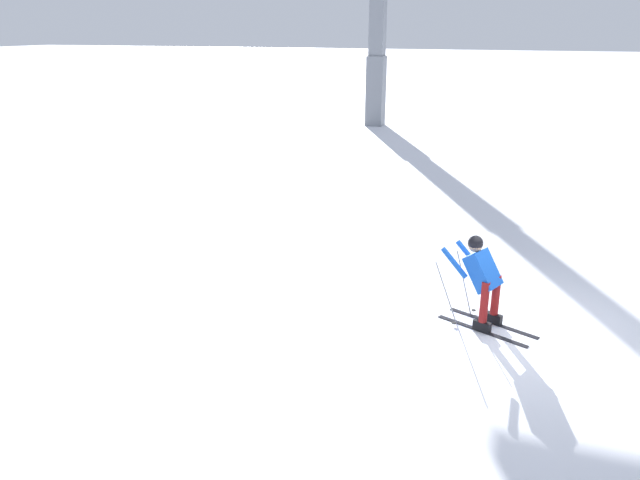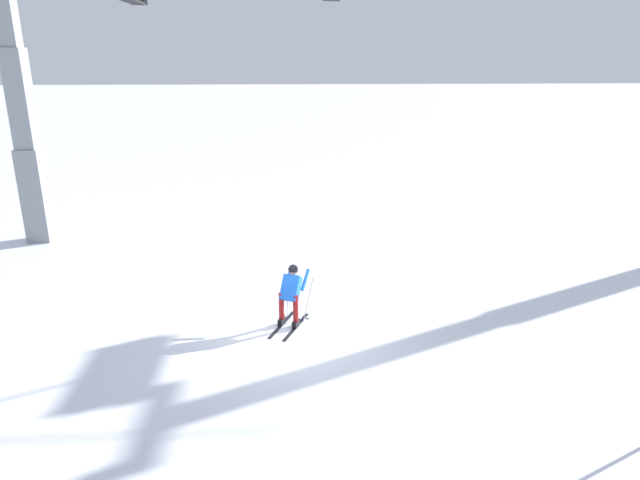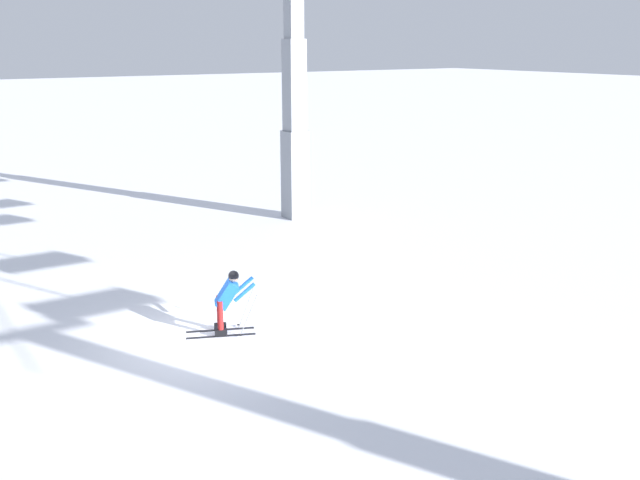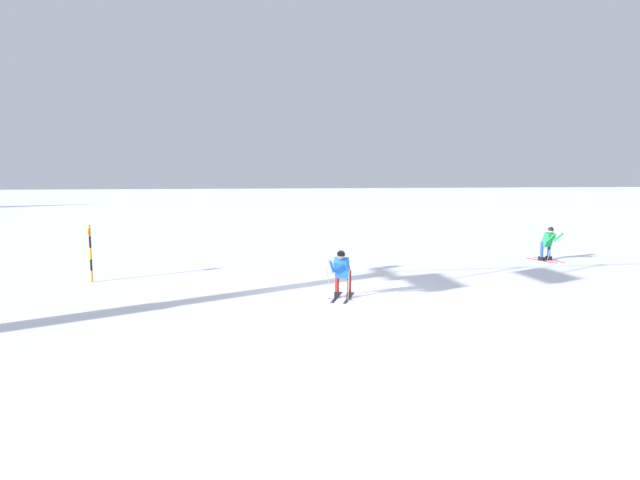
% 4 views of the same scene
% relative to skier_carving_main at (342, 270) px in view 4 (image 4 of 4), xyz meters
% --- Properties ---
extents(ground_plane, '(260.00, 260.00, 0.00)m').
position_rel_skier_carving_main_xyz_m(ground_plane, '(0.06, -0.64, -0.86)').
color(ground_plane, white).
extents(skier_carving_main, '(1.16, 1.72, 1.63)m').
position_rel_skier_carving_main_xyz_m(skier_carving_main, '(0.00, 0.00, 0.00)').
color(skier_carving_main, black).
rests_on(skier_carving_main, ground_plane).
extents(trail_marker_pole, '(0.07, 0.28, 2.00)m').
position_rel_skier_carving_main_xyz_m(trail_marker_pole, '(7.96, -4.03, 0.22)').
color(trail_marker_pole, orange).
rests_on(trail_marker_pole, ground_plane).
extents(skier_distant_uphill, '(1.00, 1.74, 1.59)m').
position_rel_skier_carving_main_xyz_m(skier_distant_uphill, '(-10.27, -5.63, -0.02)').
color(skier_distant_uphill, red).
rests_on(skier_distant_uphill, ground_plane).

